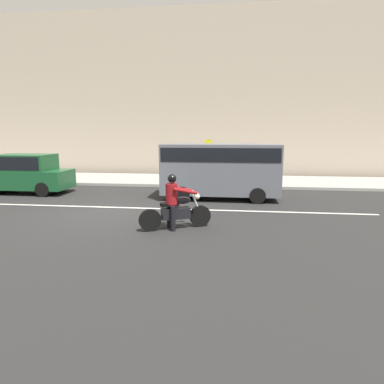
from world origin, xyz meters
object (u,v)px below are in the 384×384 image
parked_van_slate_gray (221,167)px  pedestrian_bystander (170,161)px  parked_hatchback_forest_green (26,173)px  street_sign_post (208,155)px  motorcycle_with_rider_crimson (175,207)px

parked_van_slate_gray → pedestrian_bystander: bearing=121.8°
parked_hatchback_forest_green → pedestrian_bystander: size_ratio=2.33×
parked_van_slate_gray → street_sign_post: 5.42m
motorcycle_with_rider_crimson → parked_van_slate_gray: bearing=76.8°
motorcycle_with_rider_crimson → street_sign_post: street_sign_post is taller
parked_hatchback_forest_green → street_sign_post: 9.57m
parked_hatchback_forest_green → street_sign_post: street_sign_post is taller
street_sign_post → parked_van_slate_gray: bearing=-80.3°
pedestrian_bystander → street_sign_post: bearing=7.2°
motorcycle_with_rider_crimson → parked_van_slate_gray: 4.93m
parked_hatchback_forest_green → street_sign_post: bearing=32.4°
motorcycle_with_rider_crimson → street_sign_post: bearing=88.9°
motorcycle_with_rider_crimson → street_sign_post: size_ratio=0.88×
motorcycle_with_rider_crimson → pedestrian_bystander: (-2.02, 9.82, 0.49)m
parked_hatchback_forest_green → street_sign_post: (8.07, 5.11, 0.59)m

